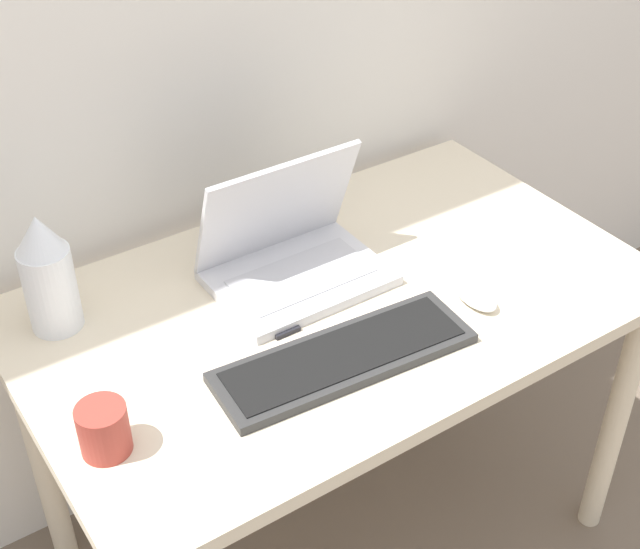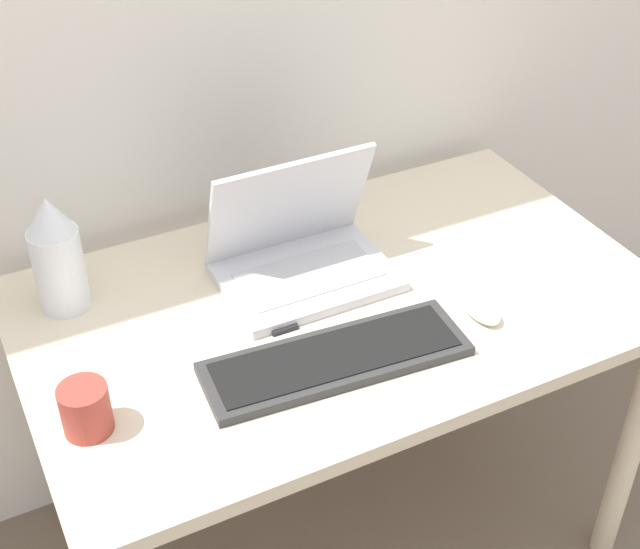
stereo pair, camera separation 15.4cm
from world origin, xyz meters
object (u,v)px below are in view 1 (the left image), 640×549
Objects in this scene: mouse at (476,297)px; mp3_player at (282,326)px; laptop at (291,253)px; mug at (104,429)px; keyboard at (344,357)px; vase at (47,274)px.

mouse is 0.36m from mp3_player.
laptop is 0.17m from mp3_player.
keyboard is at bearing -5.22° from mug.
vase is (-0.42, 0.11, 0.06)m from laptop.
mouse is at bearing -47.81° from laptop.
mug reaches higher than mouse.
keyboard is (-0.06, -0.26, -0.04)m from laptop.
mouse reaches higher than keyboard.
keyboard is 9.25× the size of mp3_player.
laptop is 0.44m from vase.
vase is at bearing 144.67° from mp3_player.
mp3_player is at bearing 14.48° from mug.
vase is 0.34m from mug.
keyboard is 4.75× the size of mouse.
mouse reaches higher than mp3_player.
mug is at bearing -165.52° from mp3_player.
laptop is 0.27m from keyboard.
mouse is at bearing -22.00° from mp3_player.
vase is at bearing 135.28° from keyboard.
vase reaches higher than mp3_player.
mp3_player is (0.33, -0.23, -0.11)m from vase.
mug is at bearing 174.78° from keyboard.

